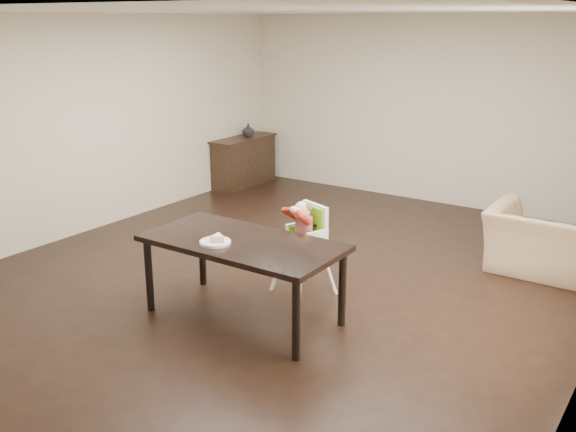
% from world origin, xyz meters
% --- Properties ---
extents(ground, '(7.00, 7.00, 0.00)m').
position_xyz_m(ground, '(0.00, 0.00, 0.00)').
color(ground, black).
rests_on(ground, ground).
extents(room_walls, '(6.02, 7.02, 2.71)m').
position_xyz_m(room_walls, '(0.00, 0.00, 1.86)').
color(room_walls, beige).
rests_on(room_walls, ground).
extents(dining_table, '(1.80, 0.90, 0.75)m').
position_xyz_m(dining_table, '(0.22, -1.17, 0.67)').
color(dining_table, black).
rests_on(dining_table, ground).
extents(high_chair, '(0.51, 0.51, 0.95)m').
position_xyz_m(high_chair, '(0.38, -0.37, 0.67)').
color(high_chair, white).
rests_on(high_chair, ground).
extents(plate, '(0.31, 0.31, 0.08)m').
position_xyz_m(plate, '(0.09, -1.37, 0.78)').
color(plate, white).
rests_on(plate, dining_table).
extents(armchair, '(1.09, 0.72, 0.95)m').
position_xyz_m(armchair, '(2.20, 1.50, 0.48)').
color(armchair, tan).
rests_on(armchair, ground).
extents(sideboard, '(0.44, 1.26, 0.79)m').
position_xyz_m(sideboard, '(-2.78, 2.70, 0.40)').
color(sideboard, black).
rests_on(sideboard, ground).
extents(vase, '(0.22, 0.23, 0.20)m').
position_xyz_m(vase, '(-2.78, 2.83, 0.89)').
color(vase, '#99999E').
rests_on(vase, sideboard).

